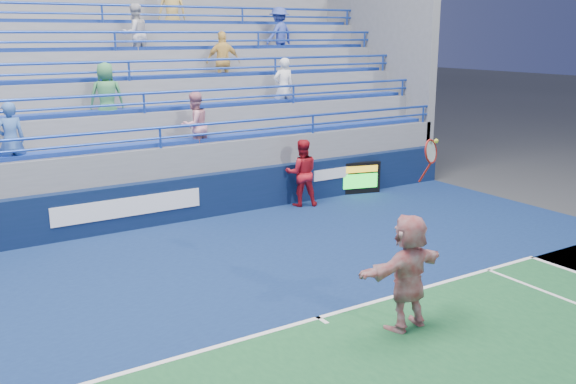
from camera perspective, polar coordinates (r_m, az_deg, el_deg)
ground at (r=10.77m, az=2.73°, el=-11.21°), size 120.00×120.00×0.00m
sponsor_wall at (r=16.02m, az=-10.74°, el=-0.85°), size 18.00×0.32×1.10m
bleacher_stand at (r=19.31m, az=-15.14°, el=4.43°), size 18.00×5.60×6.13m
serve_speed_board at (r=18.77m, az=6.25°, el=1.23°), size 1.34×0.49×0.94m
tennis_player at (r=10.28m, az=10.64°, el=-6.98°), size 1.79×0.70×3.02m
ball_girl at (r=17.28m, az=1.22°, el=1.71°), size 1.09×0.99×1.82m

